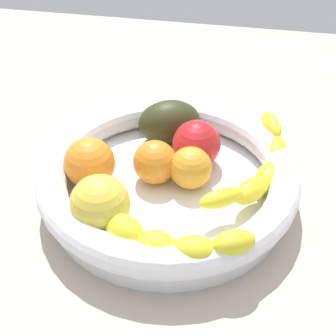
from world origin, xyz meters
TOP-DOWN VIEW (x-y plane):
  - kitchen_counter at (0.00, 0.00)cm, footprint 120.00×120.00cm
  - fruit_bowl at (0.00, 0.00)cm, footprint 34.01×34.01cm
  - banana_draped_left at (2.53, -11.89)cm, footprint 22.48×11.08cm
  - banana_draped_right at (-12.29, -1.40)cm, footprint 9.58×21.04cm
  - orange_front at (0.84, -2.82)cm, footprint 5.60×5.60cm
  - orange_mid_left at (0.98, 1.94)cm, footprint 5.85×5.85cm
  - orange_mid_right at (-1.34, 10.11)cm, footprint 6.71×6.71cm
  - avocado_dark at (10.29, 1.81)cm, footprint 9.39×10.82cm
  - apple_yellow at (-8.95, 6.34)cm, footprint 7.18×7.18cm
  - tomato_red at (5.49, -2.87)cm, footprint 6.64×6.64cm

SIDE VIEW (x-z plane):
  - kitchen_counter at x=0.00cm, z-range 0.00..3.00cm
  - fruit_bowl at x=0.00cm, z-range 3.12..9.50cm
  - banana_draped_left at x=2.53cm, z-range 5.67..10.55cm
  - orange_front at x=0.84cm, z-range 5.41..11.01cm
  - banana_draped_right at x=-12.29cm, z-range 5.75..10.85cm
  - orange_mid_left at x=0.98cm, z-range 5.41..11.26cm
  - avocado_dark at x=10.29cm, z-range 5.29..11.84cm
  - tomato_red at x=5.49cm, z-range 5.41..12.05cm
  - orange_mid_right at x=-1.34cm, z-range 5.41..12.12cm
  - apple_yellow at x=-8.95cm, z-range 5.41..12.59cm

